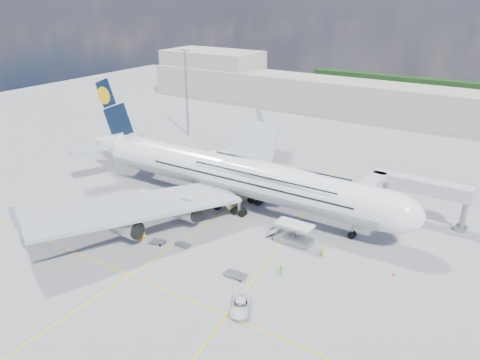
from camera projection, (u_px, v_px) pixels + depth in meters
The scene contains 31 objects.
ground at pixel (206, 225), 88.43m from camera, with size 300.00×300.00×0.00m, color gray.
taxi_line_main at pixel (206, 225), 88.43m from camera, with size 0.25×220.00×0.01m, color yellow.
taxi_line_cross at pixel (130, 275), 72.81m from camera, with size 120.00×0.25×0.01m, color yellow.
taxi_line_diag at pixel (296, 223), 89.25m from camera, with size 0.25×100.00×0.01m, color yellow.
airliner at pixel (236, 175), 93.53m from camera, with size 77.26×79.15×23.71m.
jet_bridge at pixel (400, 188), 87.33m from camera, with size 18.80×12.10×8.50m.
cargo_loader at pixel (293, 236), 81.83m from camera, with size 8.53×3.20×3.67m.
light_mast at pixel (187, 92), 138.57m from camera, with size 3.00×0.70×25.50m.
terminal at pixel (370, 101), 160.36m from camera, with size 180.00×16.00×12.00m, color #B2AD9E.
hangar at pixel (213, 72), 198.07m from camera, with size 40.00×22.00×18.00m, color #B2AD9E.
dolly_row_a at pixel (82, 208), 92.58m from camera, with size 3.44×2.28×2.01m.
dolly_row_b at pixel (138, 199), 96.82m from camera, with size 3.41×2.14×2.02m.
dolly_row_c at pixel (157, 242), 81.84m from camera, with size 3.27×2.59×0.42m.
dolly_back at pixel (143, 194), 99.11m from camera, with size 3.04×1.78×1.86m.
dolly_nose_far at pixel (235, 274), 72.26m from camera, with size 3.54×2.03×0.50m.
dolly_nose_near at pixel (183, 244), 81.01m from camera, with size 2.68×1.46×0.39m.
baggage_tug at pixel (124, 226), 86.26m from camera, with size 2.86×1.47×1.74m.
catering_truck_inner at pixel (223, 162), 115.33m from camera, with size 7.59×5.37×4.17m.
catering_truck_outer at pixel (243, 149), 125.79m from camera, with size 6.22×3.24×3.53m.
service_van at pixel (240, 306), 64.40m from camera, with size 2.48×5.37×1.49m, color white.
crew_nose at pixel (356, 223), 87.15m from camera, with size 0.67×0.44×1.83m, color #CCE618.
crew_loader at pixel (281, 270), 72.45m from camera, with size 0.85×0.67×1.76m, color #ACFF1A.
crew_wing at pixel (148, 197), 98.52m from camera, with size 0.96×0.40×1.65m, color #A8F319.
crew_van at pixel (323, 252), 77.51m from camera, with size 0.79×0.52×1.62m, color #C8E718.
crew_tug at pixel (143, 236), 82.43m from camera, with size 1.23×0.71×1.90m, color #E3F419.
cone_nose at pixel (394, 274), 72.58m from camera, with size 0.51×0.51×0.64m.
cone_wing_left_inner at pixel (241, 172), 113.39m from camera, with size 0.39×0.39×0.49m.
cone_wing_left_outer at pixel (238, 156), 124.48m from camera, with size 0.48×0.48×0.61m.
cone_wing_right_inner at pixel (142, 239), 82.91m from camera, with size 0.47×0.47×0.60m.
cone_wing_right_outer at pixel (122, 230), 85.79m from camera, with size 0.47×0.47×0.60m.
cone_tail at pixel (110, 171), 114.01m from camera, with size 0.50×0.50×0.63m.
Camera 1 is at (47.82, -62.92, 41.09)m, focal length 35.00 mm.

